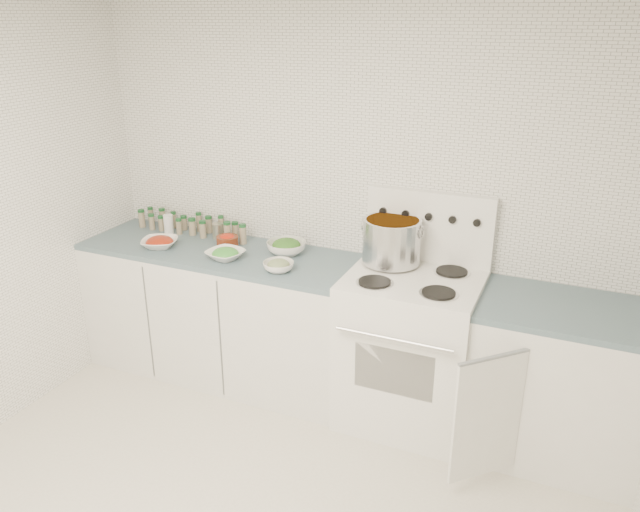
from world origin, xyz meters
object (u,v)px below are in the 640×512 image
at_px(stove, 410,345).
at_px(stock_pot, 392,239).
at_px(bowl_snowpea, 225,254).
at_px(bowl_tomato, 160,242).

height_order(stove, stock_pot, stove).
distance_m(stove, bowl_snowpea, 1.26).
distance_m(stock_pot, bowl_snowpea, 1.04).
distance_m(stock_pot, bowl_tomato, 1.52).
bearing_deg(bowl_snowpea, stove, 5.69).
distance_m(stove, bowl_tomato, 1.74).
bearing_deg(bowl_snowpea, bowl_tomato, 179.26).
xyz_separation_m(stove, bowl_tomato, (-1.68, -0.11, 0.44)).
bearing_deg(stock_pot, bowl_tomato, -170.40).
bearing_deg(bowl_tomato, stove, 3.78).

